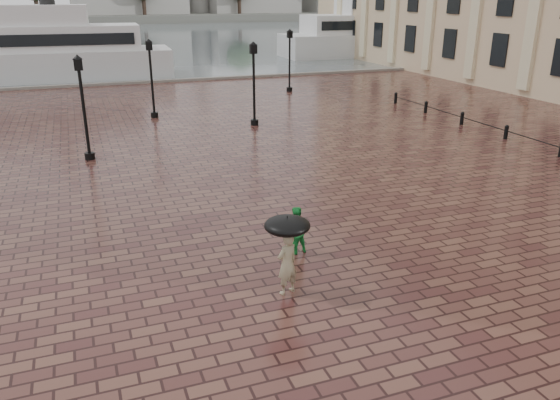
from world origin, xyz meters
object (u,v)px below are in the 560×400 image
(adult_pedestrian, at_px, (287,264))
(ferry_far, at_px, (390,32))
(street_lamps, at_px, (159,79))
(child_pedestrian, at_px, (295,230))
(ferry_near, at_px, (15,50))

(adult_pedestrian, relative_size, ferry_far, 0.06)
(street_lamps, height_order, ferry_far, ferry_far)
(adult_pedestrian, xyz_separation_m, ferry_far, (32.26, 49.09, 1.84))
(street_lamps, bearing_deg, child_pedestrian, -87.97)
(adult_pedestrian, height_order, ferry_far, ferry_far)
(child_pedestrian, distance_m, ferry_near, 40.16)
(street_lamps, xyz_separation_m, ferry_near, (-9.05, 19.40, 0.19))
(ferry_near, relative_size, ferry_far, 0.96)
(adult_pedestrian, distance_m, ferry_far, 58.77)
(ferry_near, distance_m, ferry_far, 41.78)
(ferry_near, bearing_deg, street_lamps, -62.06)
(street_lamps, height_order, child_pedestrian, street_lamps)
(ferry_far, bearing_deg, adult_pedestrian, -121.64)
(adult_pedestrian, distance_m, child_pedestrian, 2.26)
(street_lamps, relative_size, ferry_near, 0.83)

